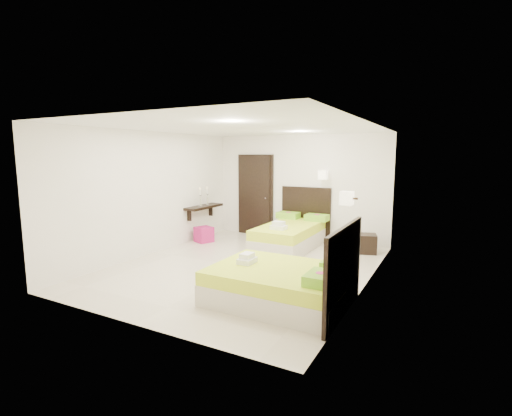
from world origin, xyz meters
The scene contains 7 objects.
floor centered at (0.00, 0.00, 0.00)m, with size 5.50×5.50×0.00m, color beige.
bed_single centered at (0.21, 1.79, 0.32)m, with size 1.27×2.12×1.75m.
bed_double centered at (1.37, -1.21, 0.29)m, with size 1.92×1.64×1.59m.
nightstand centered at (1.81, 2.14, 0.21)m, with size 0.46×0.41×0.41m, color black.
ottoman centered at (-1.88, 1.31, 0.19)m, with size 0.37×0.37×0.37m, color #A3155C.
door centered at (-1.20, 2.70, 1.05)m, with size 1.02×0.15×2.14m.
console_shelf centered at (-2.08, 1.60, 0.82)m, with size 0.35×1.20×0.78m.
Camera 1 is at (3.41, -5.90, 2.11)m, focal length 26.00 mm.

